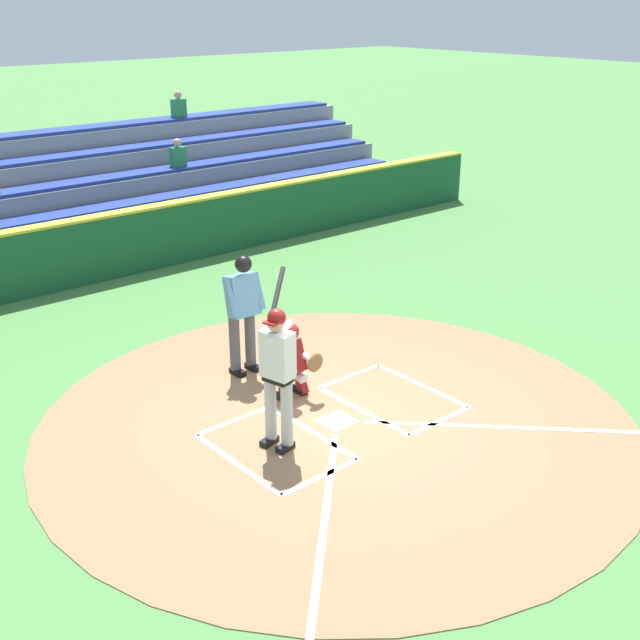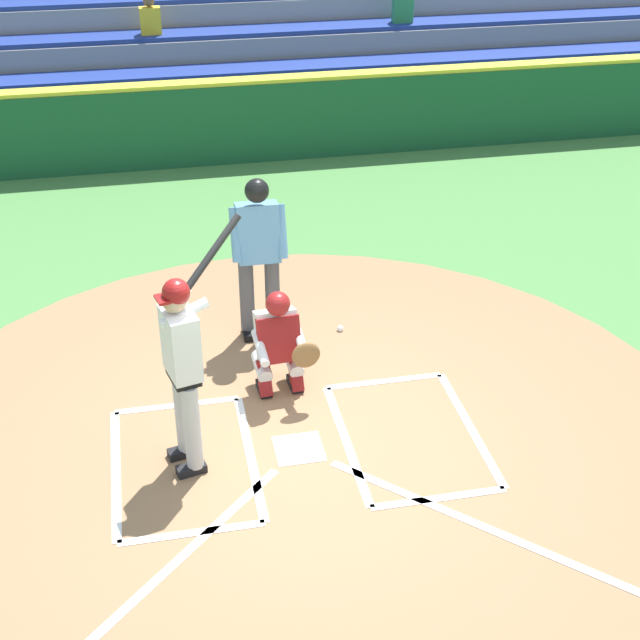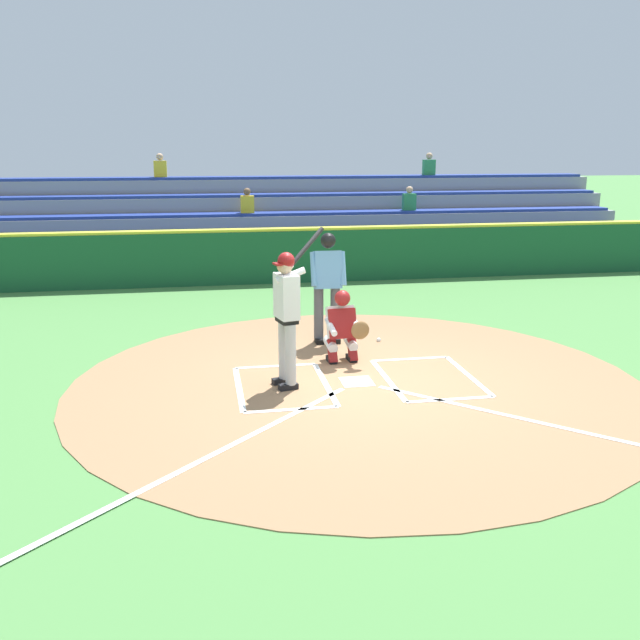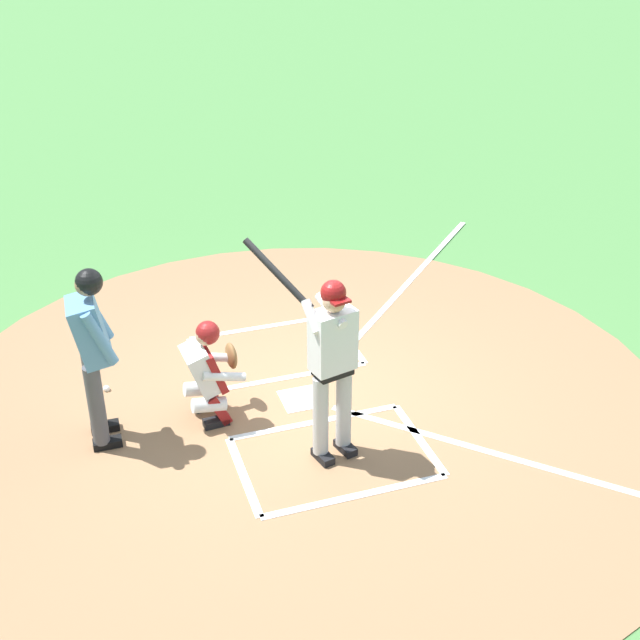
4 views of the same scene
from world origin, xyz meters
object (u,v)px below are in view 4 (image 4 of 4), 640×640
at_px(batter, 331,357).
at_px(baseball, 107,389).
at_px(catcher, 208,369).
at_px(plate_umpire, 92,346).

xyz_separation_m(batter, baseball, (-1.80, -1.95, -1.06)).
xyz_separation_m(catcher, baseball, (-0.83, -0.99, -0.55)).
distance_m(batter, catcher, 1.46).
height_order(plate_umpire, baseball, plate_umpire).
relative_size(plate_umpire, baseball, 25.20).
bearing_deg(baseball, batter, 47.32).
height_order(batter, catcher, batter).
bearing_deg(baseball, plate_umpire, -6.13).
bearing_deg(plate_umpire, catcher, 91.96).
relative_size(batter, catcher, 1.88).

